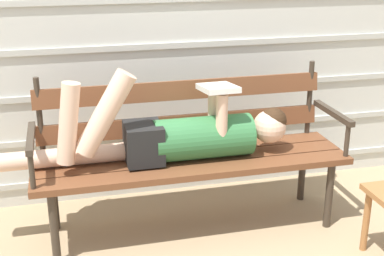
# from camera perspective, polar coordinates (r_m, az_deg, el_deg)

# --- Properties ---
(ground_plane) EXTENTS (12.00, 12.00, 0.00)m
(ground_plane) POSITION_cam_1_polar(r_m,az_deg,el_deg) (3.06, 0.78, -12.05)
(ground_plane) COLOR tan
(park_bench) EXTENTS (1.76, 0.48, 0.90)m
(park_bench) POSITION_cam_1_polar(r_m,az_deg,el_deg) (3.04, -0.32, -1.88)
(park_bench) COLOR brown
(park_bench) RESTS_ON ground
(reclining_person) EXTENTS (1.76, 0.26, 0.55)m
(reclining_person) POSITION_cam_1_polar(r_m,az_deg,el_deg) (2.92, -1.81, -0.70)
(reclining_person) COLOR #33703D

